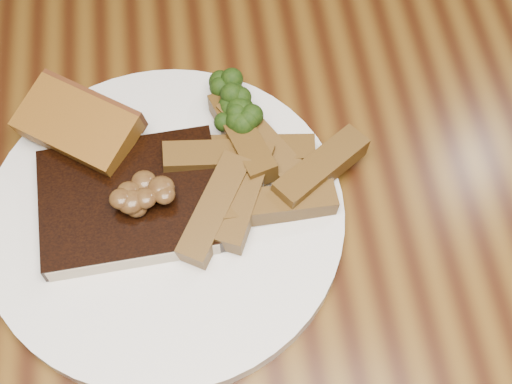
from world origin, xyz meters
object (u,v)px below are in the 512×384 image
at_px(potato_wedges, 249,182).
at_px(dining_table, 238,269).
at_px(steak, 132,201).
at_px(garlic_bread, 82,138).
at_px(plate, 165,217).

bearing_deg(potato_wedges, dining_table, -119.00).
height_order(steak, garlic_bread, same).
bearing_deg(steak, dining_table, -18.02).
xyz_separation_m(plate, steak, (-0.03, 0.01, 0.02)).
bearing_deg(garlic_bread, plate, -14.09).
bearing_deg(plate, steak, 159.88).
relative_size(plate, potato_wedges, 2.43).
bearing_deg(potato_wedges, plate, -169.06).
bearing_deg(steak, potato_wedges, -0.36).
distance_m(dining_table, garlic_bread, 0.19).
height_order(garlic_bread, potato_wedges, potato_wedges).
distance_m(steak, potato_wedges, 0.10).
bearing_deg(garlic_bread, potato_wedges, 11.08).
xyz_separation_m(steak, garlic_bread, (-0.04, 0.07, -0.00)).
xyz_separation_m(garlic_bread, potato_wedges, (0.14, -0.06, 0.00)).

